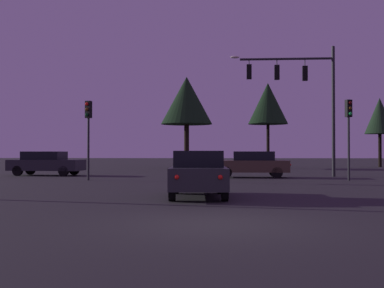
% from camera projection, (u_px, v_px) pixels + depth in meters
% --- Properties ---
extents(ground_plane, '(168.00, 168.00, 0.00)m').
position_uv_depth(ground_plane, '(216.00, 173.00, 34.22)').
color(ground_plane, '#262326').
rests_on(ground_plane, ground).
extents(traffic_signal_mast_arm, '(6.32, 0.39, 7.90)m').
position_uv_depth(traffic_signal_mast_arm, '(302.00, 87.00, 28.90)').
color(traffic_signal_mast_arm, '#232326').
rests_on(traffic_signal_mast_arm, ground).
extents(traffic_light_corner_left, '(0.36, 0.39, 4.20)m').
position_uv_depth(traffic_light_corner_left, '(349.00, 123.00, 24.59)').
color(traffic_light_corner_left, '#232326').
rests_on(traffic_light_corner_left, ground).
extents(traffic_light_corner_right, '(0.37, 0.39, 4.17)m').
position_uv_depth(traffic_light_corner_right, '(88.00, 124.00, 24.95)').
color(traffic_light_corner_right, '#232326').
rests_on(traffic_light_corner_right, ground).
extents(car_nearside_lane, '(1.96, 4.10, 1.52)m').
position_uv_depth(car_nearside_lane, '(198.00, 173.00, 15.57)').
color(car_nearside_lane, '#232328').
rests_on(car_nearside_lane, ground).
extents(car_crossing_left, '(4.78, 2.28, 1.52)m').
position_uv_depth(car_crossing_left, '(46.00, 163.00, 30.09)').
color(car_crossing_left, '#232328').
rests_on(car_crossing_left, ground).
extents(car_crossing_right, '(4.44, 1.85, 1.52)m').
position_uv_depth(car_crossing_right, '(252.00, 164.00, 27.74)').
color(car_crossing_right, '#473828').
rests_on(car_crossing_right, ground).
extents(tree_behind_sign, '(4.79, 4.79, 8.54)m').
position_uv_depth(tree_behind_sign, '(187.00, 101.00, 44.40)').
color(tree_behind_sign, black).
rests_on(tree_behind_sign, ground).
extents(tree_left_far, '(2.95, 2.95, 6.91)m').
position_uv_depth(tree_left_far, '(380.00, 116.00, 47.40)').
color(tree_left_far, black).
rests_on(tree_left_far, ground).
extents(tree_center_horizon, '(3.80, 3.80, 8.13)m').
position_uv_depth(tree_center_horizon, '(268.00, 104.00, 45.53)').
color(tree_center_horizon, black).
rests_on(tree_center_horizon, ground).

